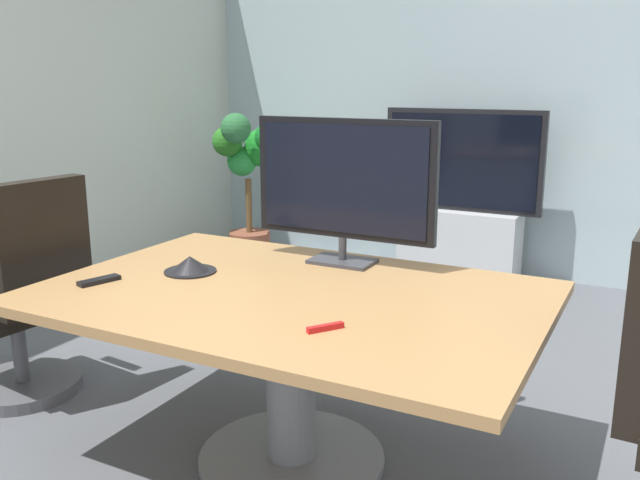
# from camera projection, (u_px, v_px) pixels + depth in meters

# --- Properties ---
(wall_back_glass_partition) EXTENTS (5.23, 0.10, 2.80)m
(wall_back_glass_partition) POSITION_uv_depth(u_px,v_px,m) (508.00, 95.00, 5.17)
(wall_back_glass_partition) COLOR #9EB2B7
(wall_back_glass_partition) RESTS_ON ground
(conference_table) EXTENTS (1.92, 1.29, 0.73)m
(conference_table) POSITION_uv_depth(u_px,v_px,m) (290.00, 333.00, 2.65)
(conference_table) COLOR olive
(conference_table) RESTS_ON ground
(office_chair_left) EXTENTS (0.62, 0.60, 1.09)m
(office_chair_left) POSITION_uv_depth(u_px,v_px,m) (26.00, 308.00, 3.24)
(office_chair_left) COLOR #4C4C51
(office_chair_left) RESTS_ON ground
(tv_monitor) EXTENTS (0.84, 0.18, 0.64)m
(tv_monitor) POSITION_uv_depth(u_px,v_px,m) (344.00, 183.00, 2.93)
(tv_monitor) COLOR #333338
(tv_monitor) RESTS_ON conference_table
(wall_display_unit) EXTENTS (1.20, 0.36, 1.31)m
(wall_display_unit) POSITION_uv_depth(u_px,v_px,m) (460.00, 224.00, 5.19)
(wall_display_unit) COLOR #B7BABC
(wall_display_unit) RESTS_ON ground
(potted_plant) EXTENTS (0.58, 0.62, 1.27)m
(potted_plant) POSITION_uv_depth(u_px,v_px,m) (252.00, 174.00, 5.45)
(potted_plant) COLOR brown
(potted_plant) RESTS_ON ground
(conference_phone) EXTENTS (0.22, 0.22, 0.07)m
(conference_phone) POSITION_uv_depth(u_px,v_px,m) (190.00, 265.00, 2.86)
(conference_phone) COLOR black
(conference_phone) RESTS_ON conference_table
(remote_control) EXTENTS (0.10, 0.18, 0.02)m
(remote_control) POSITION_uv_depth(u_px,v_px,m) (99.00, 281.00, 2.72)
(remote_control) COLOR black
(remote_control) RESTS_ON conference_table
(whiteboard_marker) EXTENTS (0.09, 0.12, 0.02)m
(whiteboard_marker) POSITION_uv_depth(u_px,v_px,m) (325.00, 328.00, 2.20)
(whiteboard_marker) COLOR red
(whiteboard_marker) RESTS_ON conference_table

